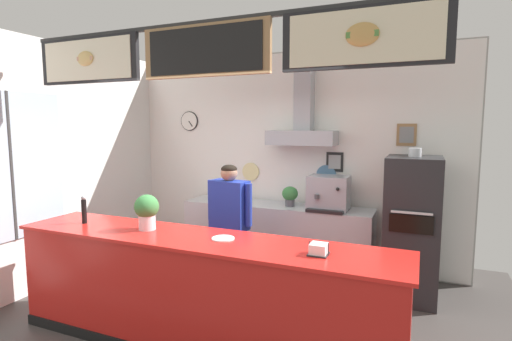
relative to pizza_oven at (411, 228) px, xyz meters
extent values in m
plane|color=#3F3A38|center=(-1.77, -1.66, -0.84)|extent=(6.02, 6.02, 0.00)
cube|color=#9E9E99|center=(-1.77, 0.69, 0.70)|extent=(5.02, 0.12, 3.09)
cube|color=white|center=(-1.77, 0.63, 0.70)|extent=(4.98, 0.01, 3.05)
cylinder|color=black|center=(-3.42, 0.61, 1.26)|extent=(0.31, 0.02, 0.31)
cylinder|color=white|center=(-3.42, 0.60, 1.26)|extent=(0.29, 0.01, 0.29)
cube|color=black|center=(-3.38, 0.59, 1.22)|extent=(0.07, 0.01, 0.09)
cylinder|color=beige|center=(-2.33, 0.61, 0.49)|extent=(0.27, 0.02, 0.27)
cylinder|color=teal|center=(-1.16, 0.61, 0.50)|extent=(0.28, 0.02, 0.28)
cube|color=black|center=(-1.05, 0.61, 0.69)|extent=(0.24, 0.02, 0.27)
cube|color=#9E9E9E|center=(-1.05, 0.60, 0.69)|extent=(0.17, 0.01, 0.19)
cube|color=#997047|center=(-0.12, 0.61, 1.07)|extent=(0.24, 0.02, 0.29)
cube|color=gray|center=(-0.12, 0.60, 1.07)|extent=(0.18, 0.01, 0.21)
cube|color=#A3A5AD|center=(-1.47, 0.42, 1.02)|extent=(0.94, 0.42, 0.20)
cube|color=#A3A5AD|center=(-1.47, 0.51, 1.66)|extent=(0.24, 0.24, 1.07)
cube|color=#2D2D2D|center=(-1.77, -1.67, 2.12)|extent=(4.16, 0.04, 0.04)
cube|color=black|center=(-3.15, -1.70, 1.87)|extent=(1.28, 0.05, 0.46)
cube|color=#F2E5C6|center=(-3.15, -1.72, 1.87)|extent=(1.15, 0.01, 0.41)
ellipsoid|color=#E5BC70|center=(-3.15, -1.74, 1.88)|extent=(0.22, 0.04, 0.15)
cube|color=tan|center=(-3.15, -1.74, 1.88)|extent=(0.20, 0.01, 0.04)
cube|color=#9E754C|center=(-1.77, -1.70, 1.87)|extent=(1.28, 0.05, 0.46)
cube|color=black|center=(-1.77, -1.72, 1.87)|extent=(1.15, 0.01, 0.41)
cube|color=black|center=(-0.38, -1.70, 1.87)|extent=(1.28, 0.05, 0.46)
cube|color=beige|center=(-0.38, -1.72, 1.87)|extent=(1.15, 0.01, 0.41)
ellipsoid|color=tan|center=(-0.38, -1.74, 1.88)|extent=(0.25, 0.04, 0.18)
cube|color=#51843D|center=(-0.38, -1.74, 1.88)|extent=(0.24, 0.01, 0.05)
cube|color=white|center=(-4.27, -1.66, 0.70)|extent=(0.12, 4.70, 3.09)
cube|color=silver|center=(-4.20, -1.88, 0.73)|extent=(0.02, 1.33, 1.69)
cube|color=#333333|center=(-4.20, -1.88, 0.73)|extent=(0.02, 0.03, 1.69)
cube|color=red|center=(-1.77, -1.88, -0.34)|extent=(3.65, 0.68, 1.01)
cube|color=red|center=(-1.77, -1.88, 0.18)|extent=(3.72, 0.72, 0.03)
cube|color=#B7BABF|center=(-1.80, 0.29, -0.38)|extent=(2.70, 0.57, 0.92)
cube|color=#929499|center=(-1.80, 0.29, -0.68)|extent=(2.57, 0.53, 0.02)
cube|color=#232326|center=(0.00, 0.00, 0.00)|extent=(0.60, 0.72, 1.68)
cube|color=black|center=(0.00, -0.37, 0.13)|extent=(0.45, 0.02, 0.20)
cube|color=silver|center=(0.00, -0.39, 0.26)|extent=(0.42, 0.02, 0.02)
cylinder|color=silver|center=(0.00, 0.00, 0.89)|extent=(0.14, 0.14, 0.10)
cube|color=#232328|center=(-2.00, -0.78, -0.44)|extent=(0.37, 0.25, 0.82)
cube|color=#1E339E|center=(-2.00, -0.78, 0.26)|extent=(0.49, 0.28, 0.58)
cylinder|color=#1E339E|center=(-1.73, -0.82, 0.29)|extent=(0.08, 0.08, 0.49)
cylinder|color=#1E339E|center=(-2.26, -0.74, 0.29)|extent=(0.08, 0.08, 0.49)
sphere|color=#997056|center=(-2.00, -0.78, 0.64)|extent=(0.20, 0.20, 0.20)
ellipsoid|color=black|center=(-2.00, -0.78, 0.69)|extent=(0.19, 0.19, 0.11)
cube|color=#A3A5AD|center=(-1.05, 0.27, 0.30)|extent=(0.53, 0.38, 0.45)
cylinder|color=#4C4C51|center=(-1.15, 0.05, 0.28)|extent=(0.06, 0.06, 0.06)
cube|color=black|center=(-1.05, 0.04, 0.10)|extent=(0.48, 0.10, 0.04)
sphere|color=black|center=(-0.89, 0.06, 0.39)|extent=(0.04, 0.04, 0.04)
cylinder|color=#4C4C51|center=(-1.59, 0.28, 0.13)|extent=(0.13, 0.13, 0.10)
ellipsoid|color=#387A3D|center=(-1.59, 0.28, 0.25)|extent=(0.22, 0.22, 0.20)
cylinder|color=beige|center=(-2.80, 0.32, 0.11)|extent=(0.10, 0.10, 0.07)
ellipsoid|color=#5B844C|center=(-2.80, 0.32, 0.22)|extent=(0.21, 0.21, 0.19)
cylinder|color=black|center=(-3.10, -1.90, 0.32)|extent=(0.05, 0.05, 0.25)
sphere|color=gray|center=(-3.10, -1.90, 0.46)|extent=(0.05, 0.05, 0.05)
cube|color=#262628|center=(-0.64, -1.92, 0.20)|extent=(0.15, 0.15, 0.01)
cylinder|color=#262628|center=(-0.71, -1.92, 0.24)|extent=(0.01, 0.01, 0.10)
cylinder|color=#262628|center=(-0.56, -1.92, 0.24)|extent=(0.01, 0.01, 0.10)
cube|color=white|center=(-0.64, -1.92, 0.24)|extent=(0.13, 0.13, 0.09)
cylinder|color=silver|center=(-2.35, -1.84, 0.26)|extent=(0.16, 0.16, 0.14)
cylinder|color=gray|center=(-2.35, -1.84, 0.22)|extent=(0.15, 0.15, 0.05)
ellipsoid|color=#387A3D|center=(-2.35, -1.84, 0.42)|extent=(0.23, 0.23, 0.23)
cylinder|color=white|center=(-1.52, -1.84, 0.20)|extent=(0.20, 0.20, 0.01)
camera|label=1|loc=(0.08, -4.85, 1.20)|focal=27.57mm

